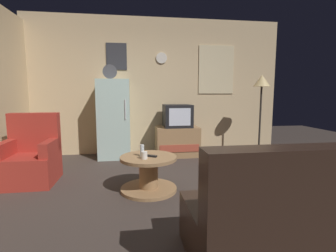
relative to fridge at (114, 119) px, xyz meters
name	(u,v)px	position (x,y,z in m)	size (l,w,h in m)	color
ground_plane	(178,197)	(0.87, -2.09, -0.75)	(12.00, 12.00, 0.00)	#3D332D
wall_with_art	(157,86)	(0.88, 0.36, 0.63)	(5.20, 0.12, 2.76)	#D1B284
fridge	(114,119)	(0.00, 0.00, 0.00)	(0.60, 0.62, 1.77)	silver
tv_stand	(177,141)	(1.22, -0.07, -0.46)	(0.84, 0.53, 0.58)	#9E754C
crt_tv	(177,116)	(1.23, -0.07, 0.05)	(0.54, 0.51, 0.44)	black
standing_lamp	(262,87)	(2.81, -0.37, 0.60)	(0.32, 0.32, 1.59)	#332D28
coffee_table	(149,173)	(0.53, -1.82, -0.53)	(0.72, 0.72, 0.45)	#9E754C
wine_glass	(142,150)	(0.45, -1.80, -0.23)	(0.05, 0.05, 0.15)	silver
mug_ceramic_white	(144,155)	(0.47, -1.94, -0.26)	(0.08, 0.08, 0.09)	silver
remote_control	(151,156)	(0.56, -1.84, -0.29)	(0.15, 0.04, 0.02)	black
armchair	(31,158)	(-1.07, -1.26, -0.42)	(0.68, 0.68, 0.96)	#A52D23
couch	(305,220)	(1.58, -3.35, -0.44)	(1.70, 0.80, 0.92)	black
book_stack	(211,153)	(1.91, -0.12, -0.70)	(0.22, 0.14, 0.10)	#8C5C75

